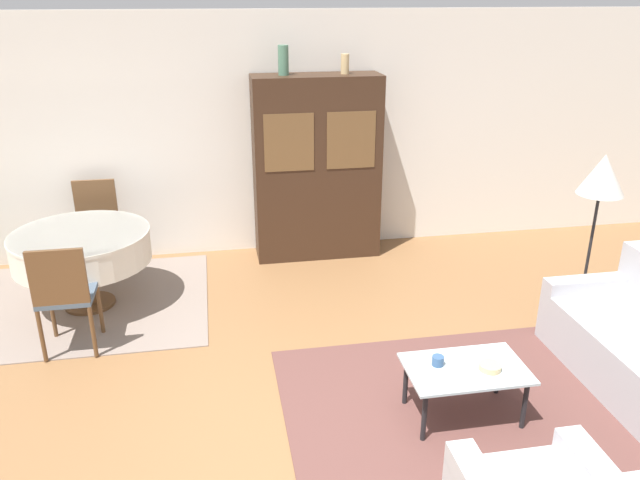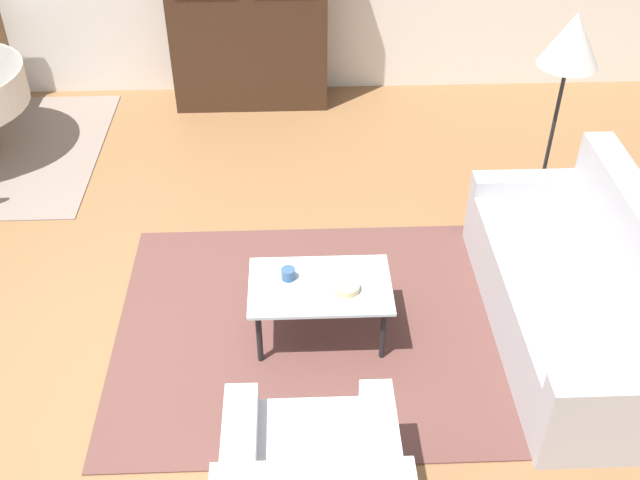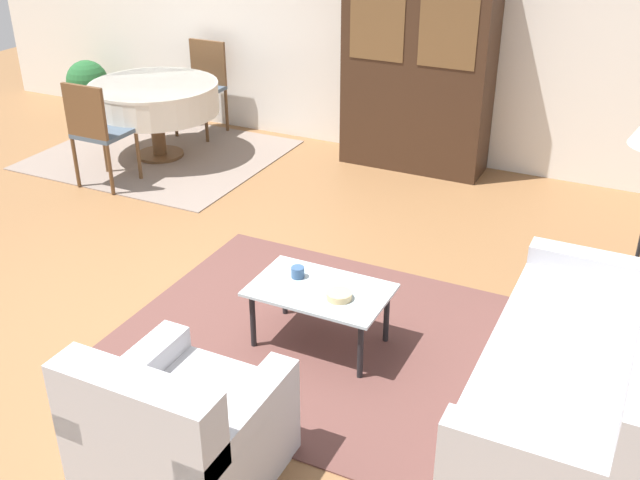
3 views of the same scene
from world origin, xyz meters
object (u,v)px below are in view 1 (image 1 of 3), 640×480
object	(u,v)px
floor_lamp	(602,180)
dining_chair_near	(64,292)
dining_chair_far	(96,221)
cup	(438,361)
coffee_table	(465,373)
vase_short	(345,64)
vase_tall	(283,60)
dining_table	(82,247)
display_cabinet	(317,168)
bowl	(490,367)

from	to	relation	value
floor_lamp	dining_chair_near	bearing A→B (deg)	178.66
dining_chair_far	cup	xyz separation A→B (m)	(2.75, -3.05, -0.13)
coffee_table	vase_short	world-z (taller)	vase_short
dining_chair_far	vase_tall	distance (m)	2.63
dining_table	dining_chair_far	xyz separation A→B (m)	(-0.00, 0.86, -0.04)
coffee_table	display_cabinet	distance (m)	3.29
bowl	vase_short	world-z (taller)	vase_short
cup	vase_short	size ratio (longest dim) A/B	0.41
dining_chair_near	dining_chair_far	distance (m)	1.72
display_cabinet	cup	bearing A→B (deg)	-83.91
floor_lamp	vase_short	size ratio (longest dim) A/B	7.54
coffee_table	display_cabinet	bearing A→B (deg)	99.28
dining_chair_near	vase_short	world-z (taller)	vase_short
coffee_table	bowl	distance (m)	0.18
bowl	dining_table	bearing A→B (deg)	143.24
dining_table	vase_short	xyz separation A→B (m)	(2.73, 0.92, 1.53)
display_cabinet	bowl	world-z (taller)	display_cabinet
vase_tall	vase_short	xyz separation A→B (m)	(0.66, 0.00, -0.05)
dining_chair_far	vase_tall	bearing A→B (deg)	-178.28
display_cabinet	dining_chair_near	bearing A→B (deg)	-143.63
dining_table	dining_chair_near	world-z (taller)	dining_chair_near
coffee_table	cup	world-z (taller)	cup
display_cabinet	vase_short	distance (m)	1.17
dining_chair_near	dining_chair_far	size ratio (longest dim) A/B	1.00
coffee_table	dining_table	distance (m)	3.71
display_cabinet	vase_tall	bearing A→B (deg)	179.85
dining_chair_near	vase_tall	distance (m)	3.18
dining_table	cup	world-z (taller)	dining_table
vase_short	vase_tall	bearing A→B (deg)	180.00
bowl	vase_tall	size ratio (longest dim) A/B	0.51
vase_tall	vase_short	world-z (taller)	vase_tall
bowl	cup	bearing A→B (deg)	160.84
dining_chair_far	bowl	distance (m)	4.43
display_cabinet	dining_chair_far	bearing A→B (deg)	-178.55
display_cabinet	vase_short	bearing A→B (deg)	0.17
dining_chair_near	vase_tall	xyz separation A→B (m)	(2.07, 1.78, 1.63)
bowl	vase_short	xyz separation A→B (m)	(-0.36, 3.23, 1.72)
dining_table	cup	bearing A→B (deg)	-38.54
coffee_table	dining_chair_near	size ratio (longest dim) A/B	0.86
floor_lamp	bowl	xyz separation A→B (m)	(-1.56, -1.34, -0.89)
display_cabinet	dining_chair_far	distance (m)	2.46
floor_lamp	bowl	size ratio (longest dim) A/B	9.96
dining_table	vase_short	bearing A→B (deg)	18.68
dining_table	vase_tall	distance (m)	2.77
coffee_table	cup	size ratio (longest dim) A/B	10.04
floor_lamp	coffee_table	bearing A→B (deg)	-143.10
dining_chair_near	cup	xyz separation A→B (m)	(2.75, -1.33, -0.13)
cup	display_cabinet	bearing A→B (deg)	96.09
coffee_table	vase_tall	bearing A→B (deg)	105.29
floor_lamp	bowl	world-z (taller)	floor_lamp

